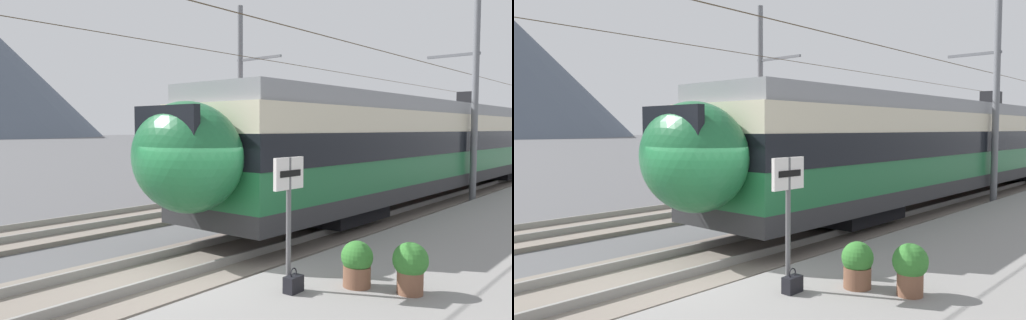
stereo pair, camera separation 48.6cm
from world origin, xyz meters
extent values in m
plane|color=#565659|center=(0.00, 0.00, 0.00)|extent=(400.00, 400.00, 0.00)
cube|color=slate|center=(0.00, 0.83, 0.06)|extent=(120.00, 3.00, 0.12)
cube|color=gray|center=(0.00, 0.11, 0.20)|extent=(120.00, 0.07, 0.16)
cube|color=gray|center=(0.00, 1.55, 0.20)|extent=(120.00, 0.07, 0.16)
cube|color=slate|center=(0.00, 6.20, 0.06)|extent=(120.00, 3.00, 0.12)
cube|color=gray|center=(0.00, 5.49, 0.20)|extent=(120.00, 0.07, 0.16)
cube|color=gray|center=(0.00, 6.92, 0.20)|extent=(120.00, 0.07, 0.16)
cube|color=#2D2D30|center=(14.26, 0.83, 0.92)|extent=(25.81, 2.94, 0.45)
cube|color=#1E6638|center=(14.26, 0.83, 1.57)|extent=(25.81, 2.94, 0.85)
cube|color=black|center=(14.26, 0.83, 2.38)|extent=(25.81, 2.98, 0.75)
cube|color=beige|center=(14.26, 0.83, 3.08)|extent=(25.81, 2.94, 0.65)
cube|color=gray|center=(14.26, 0.83, 3.62)|extent=(25.51, 2.74, 0.45)
cube|color=black|center=(6.26, 0.83, 0.49)|extent=(2.80, 2.35, 0.42)
cube|color=black|center=(22.27, 0.83, 0.49)|extent=(2.80, 2.35, 0.42)
ellipsoid|color=#1E6638|center=(0.81, 0.83, 2.27)|extent=(1.80, 2.70, 2.25)
cube|color=black|center=(0.31, 0.83, 2.70)|extent=(0.16, 1.76, 1.19)
cube|color=black|center=(18.14, 0.83, 4.20)|extent=(0.90, 0.70, 0.70)
cube|color=#2D2D30|center=(22.99, 6.20, 0.92)|extent=(26.55, 2.87, 0.45)
cube|color=maroon|center=(22.99, 6.20, 1.57)|extent=(26.55, 2.87, 0.85)
cube|color=black|center=(22.99, 6.20, 2.38)|extent=(26.55, 2.91, 0.75)
cube|color=silver|center=(22.99, 6.20, 3.08)|extent=(26.55, 2.87, 0.65)
cube|color=gray|center=(22.99, 6.20, 3.62)|extent=(26.25, 2.67, 0.45)
cube|color=black|center=(14.75, 6.20, 0.49)|extent=(2.80, 2.29, 0.42)
cube|color=black|center=(31.22, 6.20, 0.49)|extent=(2.80, 2.29, 0.42)
ellipsoid|color=maroon|center=(9.16, 6.20, 2.27)|extent=(1.80, 2.64, 2.25)
cube|color=black|center=(8.66, 6.20, 2.70)|extent=(0.16, 1.72, 1.19)
cube|color=black|center=(26.97, 6.20, 4.20)|extent=(0.90, 0.70, 0.70)
cylinder|color=slate|center=(13.63, -0.85, 3.96)|extent=(0.24, 0.24, 7.93)
cube|color=slate|center=(13.63, -0.01, 5.65)|extent=(0.10, 1.98, 0.10)
cylinder|color=#473823|center=(13.63, 0.83, 5.40)|extent=(49.04, 0.02, 0.02)
cylinder|color=slate|center=(10.73, 8.34, 4.15)|extent=(0.24, 0.24, 8.30)
cube|color=slate|center=(10.73, 7.27, 5.89)|extent=(0.10, 2.44, 0.10)
cylinder|color=#473823|center=(10.73, 6.20, 5.64)|extent=(49.04, 0.02, 0.02)
cylinder|color=#59595B|center=(0.34, -2.09, 1.36)|extent=(0.08, 0.08, 2.08)
cube|color=silver|center=(0.34, -2.09, 2.15)|extent=(0.70, 0.06, 0.50)
cube|color=black|center=(0.34, -2.12, 2.15)|extent=(0.52, 0.01, 0.10)
cube|color=black|center=(0.27, -2.24, 0.45)|extent=(0.32, 0.18, 0.26)
torus|color=black|center=(0.27, -2.24, 0.63)|extent=(0.16, 0.02, 0.16)
cylinder|color=brown|center=(1.14, -2.85, 0.49)|extent=(0.44, 0.44, 0.34)
sphere|color=#33752D|center=(1.14, -2.85, 0.81)|extent=(0.51, 0.51, 0.51)
sphere|color=gold|center=(1.14, -2.85, 0.93)|extent=(0.28, 0.28, 0.28)
cylinder|color=brown|center=(1.36, -3.64, 0.51)|extent=(0.39, 0.39, 0.36)
sphere|color=#33752D|center=(1.36, -3.64, 0.85)|extent=(0.54, 0.54, 0.54)
sphere|color=purple|center=(1.36, -3.64, 0.97)|extent=(0.30, 0.30, 0.30)
camera|label=1|loc=(-5.82, -6.66, 2.84)|focal=34.80mm
camera|label=2|loc=(-5.50, -7.02, 2.84)|focal=34.80mm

